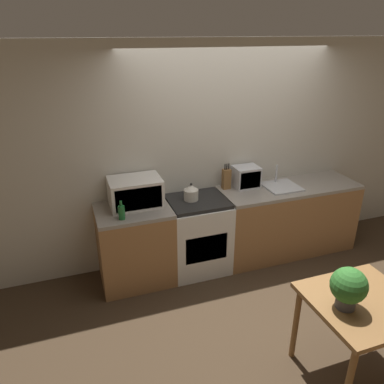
{
  "coord_description": "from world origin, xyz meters",
  "views": [
    {
      "loc": [
        -1.8,
        -2.86,
        2.67
      ],
      "look_at": [
        -0.58,
        0.65,
        1.05
      ],
      "focal_mm": 35.0,
      "sensor_mm": 36.0,
      "label": 1
    }
  ],
  "objects_px": {
    "toaster_oven": "(246,177)",
    "dining_table": "(361,312)",
    "stove_range": "(197,234)",
    "kettle": "(191,192)",
    "microwave": "(135,192)",
    "bottle": "(122,212)"
  },
  "relations": [
    {
      "from": "stove_range",
      "to": "dining_table",
      "type": "bearing_deg",
      "value": -70.46
    },
    {
      "from": "stove_range",
      "to": "bottle",
      "type": "distance_m",
      "value": 1.05
    },
    {
      "from": "bottle",
      "to": "dining_table",
      "type": "xyz_separation_m",
      "value": [
        1.56,
        -1.7,
        -0.32
      ]
    },
    {
      "from": "toaster_oven",
      "to": "dining_table",
      "type": "relative_size",
      "value": 0.38
    },
    {
      "from": "kettle",
      "to": "microwave",
      "type": "distance_m",
      "value": 0.62
    },
    {
      "from": "toaster_oven",
      "to": "dining_table",
      "type": "distance_m",
      "value": 2.08
    },
    {
      "from": "microwave",
      "to": "toaster_oven",
      "type": "xyz_separation_m",
      "value": [
        1.37,
        0.07,
        -0.03
      ]
    },
    {
      "from": "toaster_oven",
      "to": "kettle",
      "type": "bearing_deg",
      "value": -169.49
    },
    {
      "from": "kettle",
      "to": "microwave",
      "type": "height_order",
      "value": "microwave"
    },
    {
      "from": "microwave",
      "to": "bottle",
      "type": "bearing_deg",
      "value": -125.99
    },
    {
      "from": "bottle",
      "to": "dining_table",
      "type": "relative_size",
      "value": 0.25
    },
    {
      "from": "kettle",
      "to": "bottle",
      "type": "height_order",
      "value": "kettle"
    },
    {
      "from": "kettle",
      "to": "bottle",
      "type": "distance_m",
      "value": 0.84
    },
    {
      "from": "stove_range",
      "to": "bottle",
      "type": "xyz_separation_m",
      "value": [
        -0.89,
        -0.19,
        0.53
      ]
    },
    {
      "from": "stove_range",
      "to": "toaster_oven",
      "type": "distance_m",
      "value": 0.92
    },
    {
      "from": "microwave",
      "to": "dining_table",
      "type": "height_order",
      "value": "microwave"
    },
    {
      "from": "stove_range",
      "to": "kettle",
      "type": "distance_m",
      "value": 0.55
    },
    {
      "from": "dining_table",
      "to": "toaster_oven",
      "type": "bearing_deg",
      "value": 89.48
    },
    {
      "from": "stove_range",
      "to": "dining_table",
      "type": "distance_m",
      "value": 2.01
    },
    {
      "from": "microwave",
      "to": "bottle",
      "type": "relative_size",
      "value": 2.79
    },
    {
      "from": "toaster_oven",
      "to": "dining_table",
      "type": "bearing_deg",
      "value": -90.52
    },
    {
      "from": "stove_range",
      "to": "dining_table",
      "type": "height_order",
      "value": "stove_range"
    }
  ]
}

